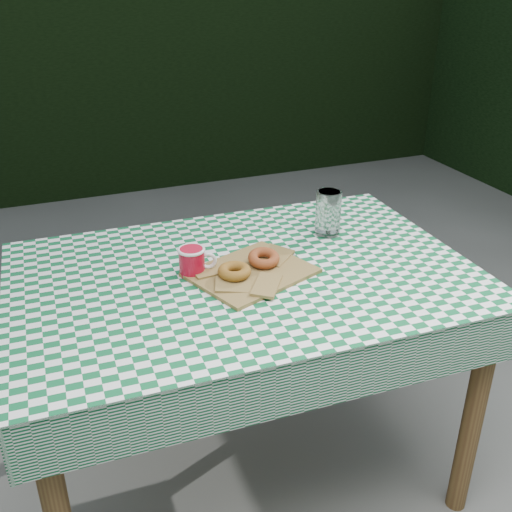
{
  "coord_description": "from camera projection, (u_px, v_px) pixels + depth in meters",
  "views": [
    {
      "loc": [
        -0.38,
        -1.37,
        1.55
      ],
      "look_at": [
        0.18,
        0.05,
        0.79
      ],
      "focal_mm": 41.92,
      "sensor_mm": 36.0,
      "label": 1
    }
  ],
  "objects": [
    {
      "name": "tablecloth",
      "position": [
        244.0,
        273.0,
        1.69
      ],
      "size": [
        1.31,
        0.9,
        0.01
      ],
      "primitive_type": "cube",
      "rotation": [
        0.0,
        0.0,
        -0.02
      ],
      "color": "#0E5A2F",
      "rests_on": "table"
    },
    {
      "name": "paper_bag",
      "position": [
        251.0,
        272.0,
        1.67
      ],
      "size": [
        0.39,
        0.35,
        0.02
      ],
      "primitive_type": "cube",
      "rotation": [
        0.0,
        0.0,
        0.36
      ],
      "color": "#9B7F44",
      "rests_on": "tablecloth"
    },
    {
      "name": "ground",
      "position": [
        211.0,
        486.0,
        1.96
      ],
      "size": [
        60.0,
        60.0,
        0.0
      ],
      "primitive_type": "plane",
      "color": "#555550",
      "rests_on": "ground"
    },
    {
      "name": "table",
      "position": [
        245.0,
        380.0,
        1.86
      ],
      "size": [
        1.29,
        0.88,
        0.75
      ],
      "primitive_type": "cube",
      "rotation": [
        0.0,
        0.0,
        -0.02
      ],
      "color": "brown",
      "rests_on": "ground"
    },
    {
      "name": "bagel_back",
      "position": [
        264.0,
        258.0,
        1.7
      ],
      "size": [
        0.1,
        0.1,
        0.03
      ],
      "primitive_type": "torus",
      "rotation": [
        0.0,
        0.0,
        -0.08
      ],
      "color": "#98431F",
      "rests_on": "paper_bag"
    },
    {
      "name": "bagel_front",
      "position": [
        234.0,
        271.0,
        1.63
      ],
      "size": [
        0.12,
        0.12,
        0.03
      ],
      "primitive_type": "torus",
      "rotation": [
        0.0,
        0.0,
        0.46
      ],
      "color": "#8C5D1D",
      "rests_on": "paper_bag"
    },
    {
      "name": "hedge_north",
      "position": [
        71.0,
        61.0,
        4.23
      ],
      "size": [
        7.0,
        0.7,
        1.8
      ],
      "primitive_type": "cube",
      "color": "black",
      "rests_on": "ground"
    },
    {
      "name": "drinking_glass",
      "position": [
        328.0,
        213.0,
        1.89
      ],
      "size": [
        0.09,
        0.09,
        0.14
      ],
      "primitive_type": "cylinder",
      "rotation": [
        0.0,
        0.0,
        0.13
      ],
      "color": "silver",
      "rests_on": "tablecloth"
    },
    {
      "name": "coffee_mug",
      "position": [
        192.0,
        262.0,
        1.66
      ],
      "size": [
        0.17,
        0.17,
        0.08
      ],
      "primitive_type": null,
      "rotation": [
        0.0,
        0.0,
        -0.24
      ],
      "color": "#AA0B21",
      "rests_on": "tablecloth"
    }
  ]
}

